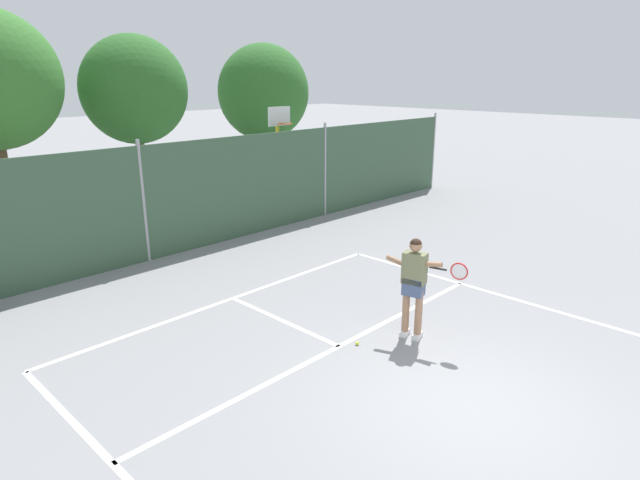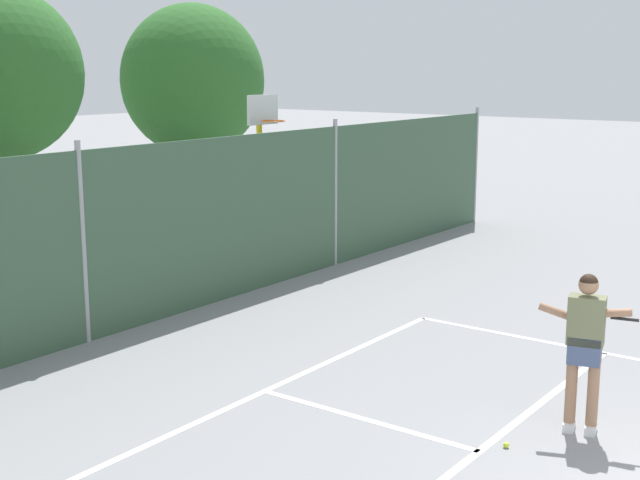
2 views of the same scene
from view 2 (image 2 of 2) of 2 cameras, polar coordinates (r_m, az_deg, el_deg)
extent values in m
cube|color=white|center=(11.38, -3.64, -9.85)|extent=(8.20, 0.10, 0.01)
cube|color=white|center=(9.86, 10.38, -13.47)|extent=(8.20, 0.10, 0.01)
cube|color=white|center=(10.52, 2.95, -11.65)|extent=(0.10, 2.97, 0.01)
cube|color=#38563D|center=(13.41, -15.28, -0.51)|extent=(26.00, 0.05, 2.91)
cylinder|color=#99999E|center=(13.39, -15.30, -0.20)|extent=(0.09, 0.09, 3.06)
cylinder|color=#99999E|center=(18.09, 0.99, 3.10)|extent=(0.09, 0.09, 3.06)
cylinder|color=#99999E|center=(23.65, 10.16, 4.86)|extent=(0.09, 0.09, 3.06)
cylinder|color=yellow|center=(18.07, -3.95, 3.06)|extent=(0.12, 0.12, 3.05)
cube|color=white|center=(17.84, -3.78, 8.52)|extent=(0.90, 0.06, 0.60)
torus|color=#D85919|center=(17.68, -3.09, 7.79)|extent=(0.48, 0.48, 0.02)
cylinder|color=brown|center=(23.19, -19.89, 3.08)|extent=(0.36, 0.36, 2.13)
cylinder|color=brown|center=(27.51, -8.13, 4.43)|extent=(0.36, 0.36, 1.75)
ellipsoid|color=#2D6628|center=(27.33, -8.30, 10.34)|extent=(4.61, 4.15, 4.61)
cube|color=silver|center=(10.61, 16.01, -11.61)|extent=(0.28, 0.18, 0.10)
cube|color=silver|center=(10.59, 17.32, -11.74)|extent=(0.28, 0.18, 0.10)
cylinder|color=#A37556|center=(10.45, 16.15, -9.28)|extent=(0.13, 0.13, 0.82)
cylinder|color=#A37556|center=(10.43, 17.47, -9.40)|extent=(0.13, 0.13, 0.82)
cube|color=#47567A|center=(10.28, 16.96, -6.89)|extent=(0.32, 0.41, 0.32)
cube|color=#6B704C|center=(10.19, 17.07, -5.07)|extent=(0.33, 0.44, 0.56)
sphere|color=#A37556|center=(10.08, 17.20, -2.83)|extent=(0.22, 0.22, 0.22)
sphere|color=black|center=(10.08, 17.21, -2.72)|extent=(0.21, 0.21, 0.21)
cylinder|color=#A37556|center=(10.17, 18.24, -4.58)|extent=(0.22, 0.56, 0.17)
cylinder|color=#A37556|center=(10.20, 15.52, -4.67)|extent=(0.20, 0.51, 0.22)
cylinder|color=black|center=(10.19, 19.35, -4.91)|extent=(0.10, 0.30, 0.04)
sphere|color=#CCE033|center=(9.99, 12.11, -13.01)|extent=(0.07, 0.07, 0.07)
camera|label=1|loc=(2.61, 81.61, 11.11)|focal=30.11mm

